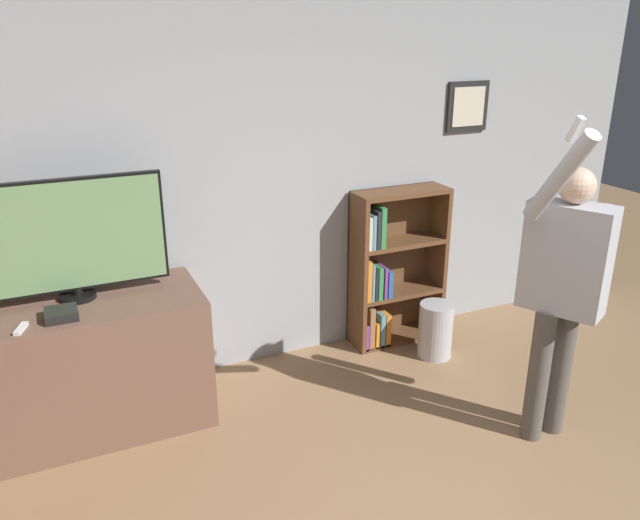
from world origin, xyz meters
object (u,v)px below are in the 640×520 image
person (564,281)px  television (69,238)px  bookshelf (389,272)px  waste_bin (435,330)px  game_console (61,314)px

person → television: bearing=-145.1°
bookshelf → waste_bin: (0.21, -0.39, -0.39)m
person → waste_bin: 1.42m
bookshelf → waste_bin: bookshelf is taller
television → bookshelf: 2.44m
television → game_console: (-0.11, -0.26, -0.36)m
bookshelf → television: bearing=-175.9°
person → waste_bin: person is taller
waste_bin → person: bearing=-87.3°
television → person: person is taller
game_console → person: 2.93m
television → bookshelf: television is taller
bookshelf → waste_bin: size_ratio=2.88×
television → waste_bin: size_ratio=2.54×
bookshelf → person: person is taller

